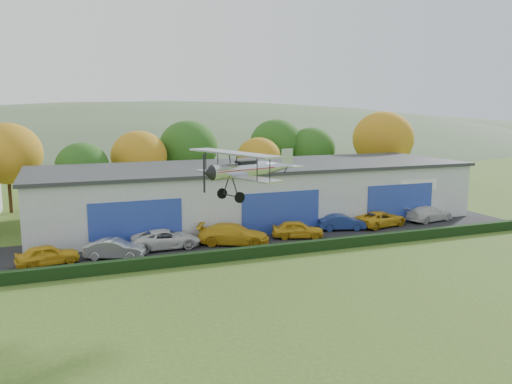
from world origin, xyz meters
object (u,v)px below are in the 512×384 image
object	(u,v)px
car_6	(381,219)
car_7	(429,214)
car_4	(298,229)
car_5	(342,222)
car_3	(234,234)
biplane	(247,168)
car_0	(48,255)
hangar	(255,192)
car_2	(166,239)
car_1	(115,249)

from	to	relation	value
car_6	car_7	world-z (taller)	car_7
car_4	car_5	bearing A→B (deg)	-56.96
car_3	biplane	world-z (taller)	biplane
car_0	car_3	xyz separation A→B (m)	(13.42, 0.61, 0.10)
car_0	biplane	xyz separation A→B (m)	(11.57, -7.53, 6.22)
hangar	biplane	xyz separation A→B (m)	(-6.73, -16.11, 4.31)
car_6	biplane	xyz separation A→B (m)	(-16.16, -9.26, 6.23)
car_3	car_7	xyz separation A→B (m)	(19.80, 1.39, -0.10)
car_3	car_4	world-z (taller)	car_3
car_4	hangar	bearing A→B (deg)	23.90
car_4	car_6	xyz separation A→B (m)	(8.79, 1.12, -0.03)
car_2	car_6	size ratio (longest dim) A/B	1.05
car_4	car_6	size ratio (longest dim) A/B	0.85
hangar	car_5	size ratio (longest dim) A/B	9.94
car_6	hangar	bearing A→B (deg)	42.26
car_1	car_3	world-z (taller)	car_3
car_5	car_6	distance (m)	4.01
hangar	car_4	distance (m)	8.21
car_0	car_7	size ratio (longest dim) A/B	0.85
car_0	car_7	bearing A→B (deg)	-97.48
car_6	car_7	size ratio (longest dim) A/B	1.01
car_2	car_3	xyz separation A→B (m)	(5.11, -0.71, 0.08)
car_7	car_0	bearing A→B (deg)	84.19
car_0	car_2	size ratio (longest dim) A/B	0.79
car_3	car_7	size ratio (longest dim) A/B	1.14
hangar	car_7	size ratio (longest dim) A/B	8.36
car_4	biplane	world-z (taller)	biplane
hangar	car_6	bearing A→B (deg)	-35.99
car_4	car_0	bearing A→B (deg)	111.19
car_0	car_2	bearing A→B (deg)	-91.92
car_6	biplane	world-z (taller)	biplane
hangar	car_3	bearing A→B (deg)	-121.48
car_0	car_5	xyz separation A→B (m)	(23.71, 1.78, -0.03)
car_1	car_6	size ratio (longest dim) A/B	0.85
hangar	car_2	size ratio (longest dim) A/B	7.86
hangar	car_2	bearing A→B (deg)	-144.00
car_4	car_5	distance (m)	4.91
car_7	car_6	bearing A→B (deg)	83.50
biplane	car_2	bearing A→B (deg)	93.38
car_2	car_7	bearing A→B (deg)	-87.91
car_3	car_6	xyz separation A→B (m)	(14.30, 1.13, -0.12)
car_1	hangar	bearing A→B (deg)	-38.19
car_4	car_7	distance (m)	14.35
car_5	car_6	xyz separation A→B (m)	(4.01, -0.05, 0.01)
car_3	car_5	xyz separation A→B (m)	(10.29, 1.18, -0.13)
car_5	car_1	bearing A→B (deg)	109.64
car_0	biplane	world-z (taller)	biplane
car_3	biplane	bearing A→B (deg)	-168.27
car_0	car_1	xyz separation A→B (m)	(4.40, -0.00, -0.01)
car_2	car_1	bearing A→B (deg)	109.18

